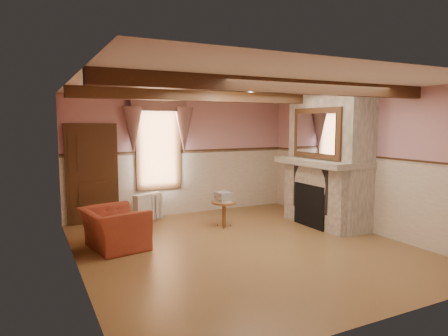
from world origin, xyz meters
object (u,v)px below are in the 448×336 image
bowl (324,157)px  mantel_clock (299,152)px  radiator (148,207)px  oil_lamp (313,152)px  armchair (114,229)px  side_table (224,214)px

bowl → mantel_clock: mantel_clock is taller
radiator → oil_lamp: 3.88m
armchair → radiator: (1.10, 1.78, -0.06)m
side_table → oil_lamp: size_ratio=1.96×
armchair → oil_lamp: bearing=-100.4°
side_table → oil_lamp: (1.95, -0.44, 1.29)m
side_table → radiator: size_ratio=0.79×
oil_lamp → bowl: bearing=-90.0°
mantel_clock → oil_lamp: oil_lamp is taller
mantel_clock → armchair: bearing=-173.6°
mantel_clock → oil_lamp: size_ratio=0.86×
radiator → bowl: (3.20, -2.14, 1.16)m
side_table → bowl: (1.95, -0.80, 1.19)m
side_table → bowl: 2.42m
oil_lamp → armchair: bearing=179.9°
radiator → mantel_clock: mantel_clock is taller
mantel_clock → bowl: bearing=-90.0°
radiator → oil_lamp: (3.20, -1.78, 1.26)m
side_table → mantel_clock: (1.95, 0.05, 1.25)m
armchair → side_table: (2.35, 0.43, -0.08)m
armchair → mantel_clock: size_ratio=4.55×
side_table → radiator: radiator is taller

